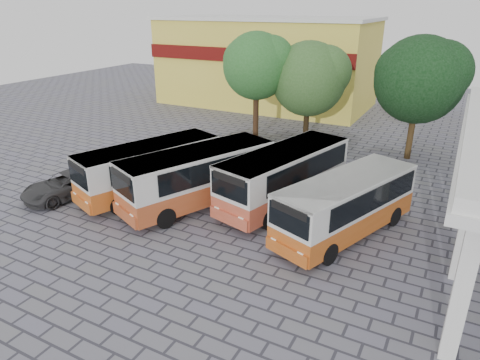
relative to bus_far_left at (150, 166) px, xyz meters
The scene contains 10 objects.
ground 7.48m from the bus_far_left, 20.69° to the right, with size 90.00×90.00×0.00m, color slate.
shophouse_block 23.91m from the bus_far_left, 100.06° to the left, with size 20.40×10.40×8.30m.
bus_far_left is the anchor object (origin of this frame).
bus_centre_left 2.95m from the bus_far_left, ahead, with size 5.27×8.44×2.84m.
bus_centre_right 6.99m from the bus_far_left, 17.57° to the left, with size 4.32×8.29×2.83m.
bus_far_right 10.19m from the bus_far_left, ahead, with size 4.65×7.86×2.65m.
tree_left 12.25m from the bus_far_left, 87.26° to the left, with size 4.95×4.71×7.71m.
tree_middle 13.99m from the bus_far_left, 73.18° to the left, with size 5.48×5.22×7.11m.
tree_right 17.13m from the bus_far_left, 47.84° to the left, with size 5.63×5.36×7.76m.
parked_car 4.39m from the bus_far_left, 148.50° to the right, with size 2.15×4.66×1.30m, color #323233.
Camera 1 is at (7.02, -13.59, 9.32)m, focal length 32.00 mm.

